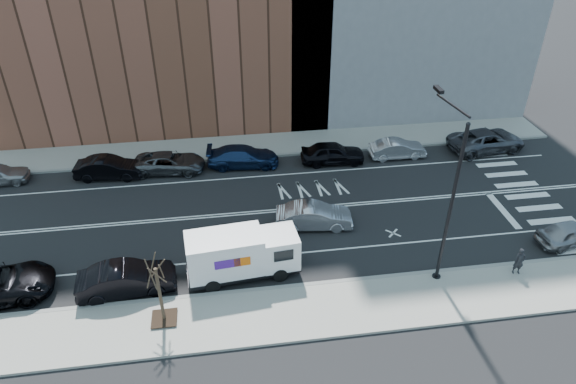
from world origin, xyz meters
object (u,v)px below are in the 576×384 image
object	(u,v)px
pedestrian	(519,261)
far_parked_b	(109,168)
fedex_van	(242,254)
near_parked_front	(572,233)
driving_sedan	(314,216)

from	to	relation	value
pedestrian	far_parked_b	bearing A→B (deg)	155.98
fedex_van	near_parked_front	distance (m)	18.81
fedex_van	near_parked_front	xyz separation A→B (m)	(18.79, -0.03, -0.71)
fedex_van	driving_sedan	world-z (taller)	fedex_van
fedex_van	driving_sedan	distance (m)	5.88
far_parked_b	pedestrian	xyz separation A→B (m)	(22.76, -13.42, 0.18)
near_parked_front	pedestrian	world-z (taller)	pedestrian
far_parked_b	pedestrian	distance (m)	26.42
fedex_van	pedestrian	size ratio (longest dim) A/B	3.86
fedex_van	far_parked_b	size ratio (longest dim) A/B	1.32
fedex_van	driving_sedan	size ratio (longest dim) A/B	1.33
far_parked_b	near_parked_front	xyz separation A→B (m)	(27.19, -11.32, -0.05)
pedestrian	driving_sedan	bearing A→B (deg)	155.95
driving_sedan	pedestrian	size ratio (longest dim) A/B	2.90
driving_sedan	near_parked_front	distance (m)	14.73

